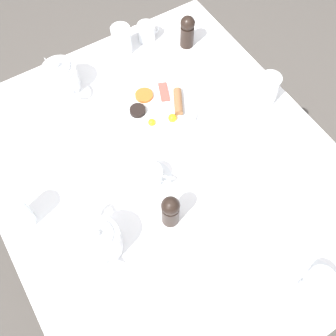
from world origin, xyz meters
TOP-DOWN VIEW (x-y plane):
  - ground_plane at (0.00, 0.00)m, footprint 8.00×8.00m
  - table at (0.00, 0.00)m, footprint 1.03×1.23m
  - breakfast_plate at (0.10, 0.22)m, footprint 0.27×0.27m
  - teapot_near at (-0.28, -0.11)m, footprint 0.11×0.20m
  - teapot_far at (-0.13, 0.47)m, footprint 0.11×0.20m
  - teacup_with_saucer_left at (0.15, -0.50)m, footprint 0.14×0.14m
  - teacup_with_saucer_right at (-0.06, -0.00)m, footprint 0.14×0.14m
  - water_glass_tall at (0.43, 0.06)m, footprint 0.07×0.07m
  - water_glass_short at (0.13, 0.52)m, footprint 0.07×0.07m
  - wine_glass_spare at (-0.44, 0.08)m, footprint 0.07×0.07m
  - creamer_jug at (0.23, 0.53)m, footprint 0.09×0.06m
  - pepper_grinder at (0.35, 0.42)m, footprint 0.05×0.05m
  - salt_grinder at (-0.08, -0.14)m, footprint 0.05×0.05m
  - napkin_folded at (0.17, -0.25)m, footprint 0.18×0.19m
  - fork_by_plate at (-0.02, -0.42)m, footprint 0.05×0.18m
  - knife_by_plate at (-0.30, 0.17)m, footprint 0.14×0.18m

SIDE VIEW (x-z plane):
  - ground_plane at x=0.00m, z-range 0.00..0.00m
  - table at x=0.00m, z-range 0.31..1.05m
  - fork_by_plate at x=-0.02m, z-range 0.74..0.75m
  - knife_by_plate at x=-0.30m, z-range 0.74..0.75m
  - napkin_folded at x=0.17m, z-range 0.74..0.75m
  - breakfast_plate at x=0.10m, z-range 0.73..0.77m
  - teacup_with_saucer_right at x=-0.06m, z-range 0.74..0.80m
  - teacup_with_saucer_left at x=0.15m, z-range 0.74..0.80m
  - creamer_jug at x=0.23m, z-range 0.74..0.81m
  - teapot_near at x=-0.28m, z-range 0.73..0.86m
  - teapot_far at x=-0.13m, z-range 0.73..0.86m
  - water_glass_short at x=0.13m, z-range 0.74..0.85m
  - water_glass_tall at x=0.43m, z-range 0.74..0.86m
  - wine_glass_spare at x=-0.44m, z-range 0.74..0.86m
  - pepper_grinder at x=0.35m, z-range 0.74..0.87m
  - salt_grinder at x=-0.08m, z-range 0.74..0.87m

